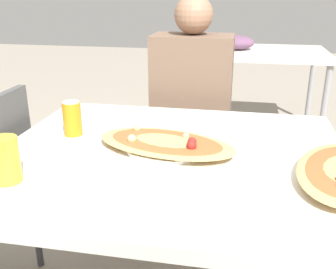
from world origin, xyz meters
The scene contains 7 objects.
dining_table centered at (0.00, 0.00, 0.65)m, with size 1.14×0.99×0.72m.
chair_far_seated centered at (-0.02, 0.82, 0.50)m, with size 0.40×0.40×0.86m.
person_seated centered at (-0.02, 0.71, 0.70)m, with size 0.39×0.26×1.20m.
pizza_main centered at (-0.02, 0.02, 0.74)m, with size 0.52×0.35×0.06m.
soda_can centered at (-0.38, 0.10, 0.78)m, with size 0.07×0.07×0.12m.
drink_glass centered at (-0.41, -0.28, 0.79)m, with size 0.08×0.08×0.13m.
background_table centered at (0.32, 2.28, 0.67)m, with size 1.10×0.80×0.84m.
Camera 1 is at (0.21, -1.16, 1.23)m, focal length 42.00 mm.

